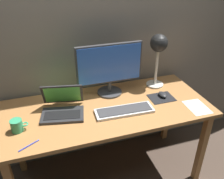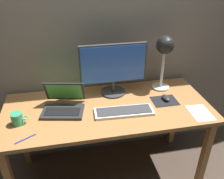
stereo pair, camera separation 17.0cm
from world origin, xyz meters
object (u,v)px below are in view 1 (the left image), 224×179
object	(u,v)px
keyboard_main	(124,111)
desk_lamp	(158,48)
laptop	(63,105)
pen	(29,146)
mouse	(162,95)
monitor	(109,67)
coffee_mug	(17,126)

from	to	relation	value
keyboard_main	desk_lamp	distance (m)	0.61
desk_lamp	laptop	bearing A→B (deg)	-169.20
pen	mouse	bearing A→B (deg)	14.20
monitor	coffee_mug	xyz separation A→B (m)	(-0.73, -0.29, -0.20)
laptop	pen	distance (m)	0.40
coffee_mug	laptop	bearing A→B (deg)	22.75
laptop	mouse	bearing A→B (deg)	-2.80
keyboard_main	monitor	bearing A→B (deg)	93.92
coffee_mug	pen	world-z (taller)	coffee_mug
mouse	coffee_mug	size ratio (longest dim) A/B	0.85
keyboard_main	laptop	size ratio (longest dim) A/B	1.27
laptop	mouse	size ratio (longest dim) A/B	3.67
coffee_mug	pen	size ratio (longest dim) A/B	0.81
keyboard_main	laptop	world-z (taller)	laptop
laptop	desk_lamp	size ratio (longest dim) A/B	0.75
desk_lamp	keyboard_main	bearing A→B (deg)	-142.78
keyboard_main	coffee_mug	bearing A→B (deg)	178.81
mouse	coffee_mug	xyz separation A→B (m)	(-1.13, -0.09, 0.02)
laptop	pen	size ratio (longest dim) A/B	2.52
pen	laptop	bearing A→B (deg)	50.75
desk_lamp	mouse	world-z (taller)	desk_lamp
mouse	laptop	bearing A→B (deg)	177.20
laptop	keyboard_main	bearing A→B (deg)	-18.95
monitor	laptop	bearing A→B (deg)	-159.52
monitor	pen	bearing A→B (deg)	-145.17
keyboard_main	mouse	bearing A→B (deg)	16.21
keyboard_main	desk_lamp	world-z (taller)	desk_lamp
mouse	coffee_mug	bearing A→B (deg)	-175.25
monitor	pen	xyz separation A→B (m)	(-0.67, -0.46, -0.24)
keyboard_main	mouse	distance (m)	0.39
desk_lamp	coffee_mug	world-z (taller)	desk_lamp
monitor	mouse	size ratio (longest dim) A/B	5.64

